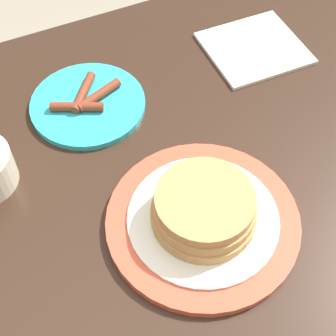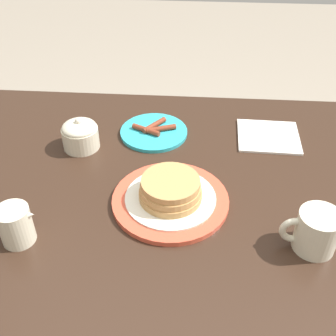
% 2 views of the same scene
% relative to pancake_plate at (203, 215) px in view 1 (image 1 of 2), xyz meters
% --- Properties ---
extents(dining_table, '(1.60, 1.05, 0.78)m').
position_rel_pancake_plate_xyz_m(dining_table, '(-0.05, 0.05, -0.12)').
color(dining_table, '#332116').
rests_on(dining_table, ground_plane).
extents(pancake_plate, '(0.25, 0.25, 0.06)m').
position_rel_pancake_plate_xyz_m(pancake_plate, '(0.00, 0.00, 0.00)').
color(pancake_plate, '#DB5138').
rests_on(pancake_plate, dining_table).
extents(side_plate_bacon, '(0.18, 0.18, 0.02)m').
position_rel_pancake_plate_xyz_m(side_plate_bacon, '(0.06, -0.26, -0.02)').
color(side_plate_bacon, '#2DADBC').
rests_on(side_plate_bacon, dining_table).
extents(napkin, '(0.16, 0.15, 0.01)m').
position_rel_pancake_plate_xyz_m(napkin, '(-0.24, -0.27, -0.02)').
color(napkin, silver).
rests_on(napkin, dining_table).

